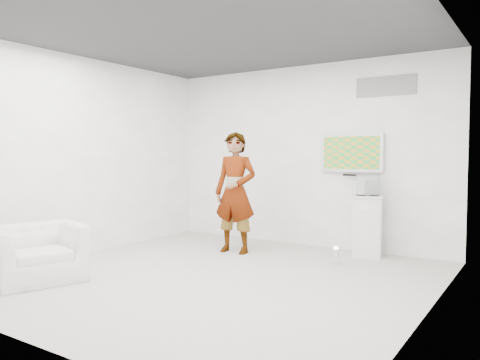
{
  "coord_description": "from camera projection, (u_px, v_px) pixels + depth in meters",
  "views": [
    {
      "loc": [
        3.42,
        -4.64,
        1.52
      ],
      "look_at": [
        -0.03,
        0.6,
        1.18
      ],
      "focal_mm": 35.0,
      "sensor_mm": 36.0,
      "label": 1
    }
  ],
  "objects": [
    {
      "name": "room",
      "position": [
        215.0,
        156.0,
        5.75
      ],
      "size": [
        5.01,
        5.01,
        3.0
      ],
      "color": "#B2ADA3",
      "rests_on": "ground"
    },
    {
      "name": "tv",
      "position": [
        352.0,
        153.0,
        7.33
      ],
      "size": [
        1.0,
        0.08,
        0.6
      ],
      "primitive_type": "cube",
      "color": "silver",
      "rests_on": "room"
    },
    {
      "name": "logo_decal",
      "position": [
        386.0,
        86.0,
        7.03
      ],
      "size": [
        0.9,
        0.02,
        0.3
      ],
      "primitive_type": "cube",
      "color": "slate",
      "rests_on": "room"
    },
    {
      "name": "person",
      "position": [
        235.0,
        192.0,
        7.23
      ],
      "size": [
        0.73,
        0.52,
        1.87
      ],
      "primitive_type": "imported",
      "rotation": [
        0.0,
        0.0,
        0.12
      ],
      "color": "white",
      "rests_on": "room"
    },
    {
      "name": "armchair",
      "position": [
        37.0,
        253.0,
        5.64
      ],
      "size": [
        1.18,
        1.26,
        0.67
      ],
      "primitive_type": "imported",
      "rotation": [
        0.0,
        0.0,
        1.24
      ],
      "color": "white",
      "rests_on": "room"
    },
    {
      "name": "pedestal",
      "position": [
        368.0,
        226.0,
        6.97
      ],
      "size": [
        0.53,
        0.53,
        0.91
      ],
      "primitive_type": "cube",
      "rotation": [
        0.0,
        0.0,
        0.21
      ],
      "color": "silver",
      "rests_on": "room"
    },
    {
      "name": "floor_uplight",
      "position": [
        336.0,
        256.0,
        6.43
      ],
      "size": [
        0.18,
        0.18,
        0.25
      ],
      "primitive_type": "cylinder",
      "rotation": [
        0.0,
        0.0,
        -0.08
      ],
      "color": "silver",
      "rests_on": "room"
    },
    {
      "name": "vitrine",
      "position": [
        368.0,
        185.0,
        6.94
      ],
      "size": [
        0.37,
        0.37,
        0.31
      ],
      "primitive_type": "cube",
      "rotation": [
        0.0,
        0.0,
        0.22
      ],
      "color": "silver",
      "rests_on": "pedestal"
    },
    {
      "name": "console",
      "position": [
        368.0,
        188.0,
        6.94
      ],
      "size": [
        0.11,
        0.17,
        0.22
      ],
      "primitive_type": "cube",
      "rotation": [
        0.0,
        0.0,
        0.39
      ],
      "color": "silver",
      "rests_on": "pedestal"
    },
    {
      "name": "wii_remote",
      "position": [
        254.0,
        144.0,
        7.21
      ],
      "size": [
        0.06,
        0.14,
        0.04
      ],
      "primitive_type": "cube",
      "rotation": [
        0.0,
        0.0,
        0.21
      ],
      "color": "silver",
      "rests_on": "person"
    }
  ]
}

